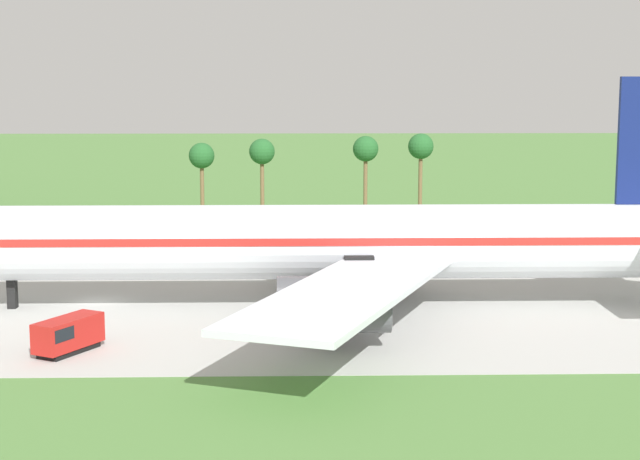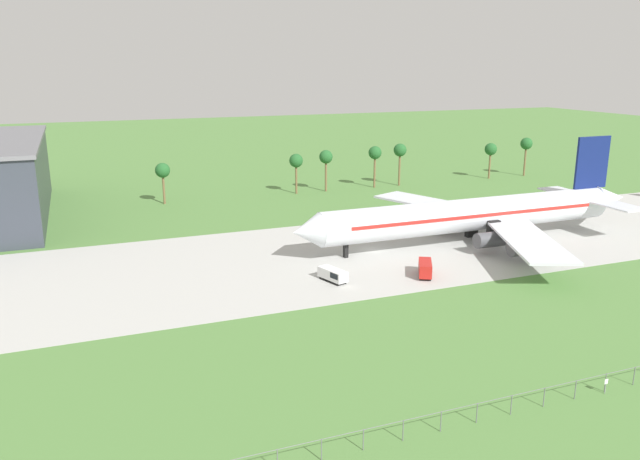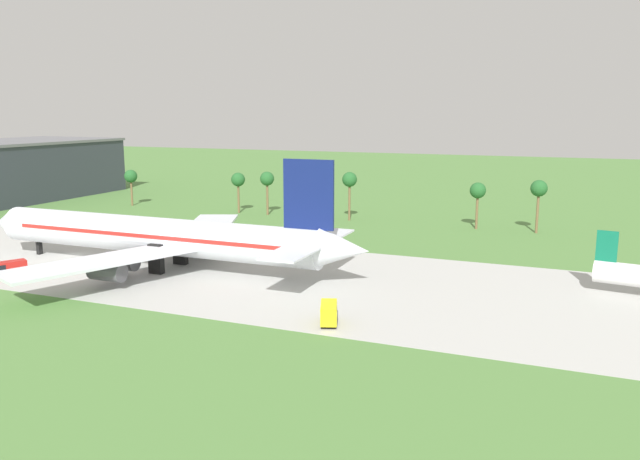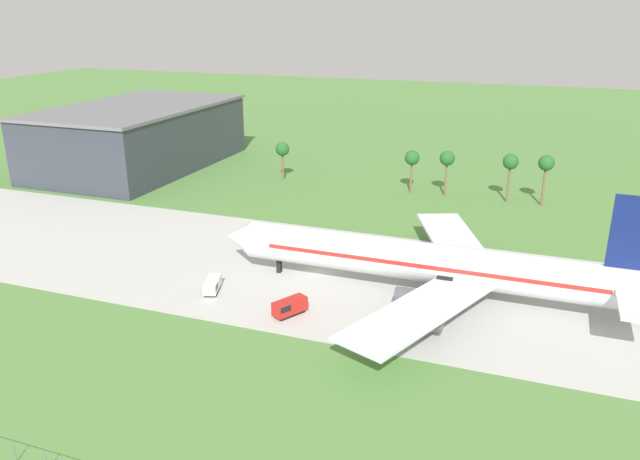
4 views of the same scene
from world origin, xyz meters
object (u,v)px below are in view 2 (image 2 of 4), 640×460
Objects in this scene: jet_airliner at (477,214)px; baggage_tug at (334,275)px; catering_van at (425,269)px; no_stopping_sign at (606,385)px.

baggage_tug is at bearing -162.36° from jet_airliner.
jet_airliner reaches higher than catering_van.
jet_airliner is at bearing 68.18° from no_stopping_sign.
catering_van is at bearing -12.32° from baggage_tug.
baggage_tug is at bearing 167.68° from catering_van.
jet_airliner is 36.35m from baggage_tug.
baggage_tug is 3.37× the size of no_stopping_sign.
no_stopping_sign is (-1.62, -39.13, -0.28)m from catering_van.
baggage_tug is 15.03m from catering_van.
baggage_tug is 1.00× the size of catering_van.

